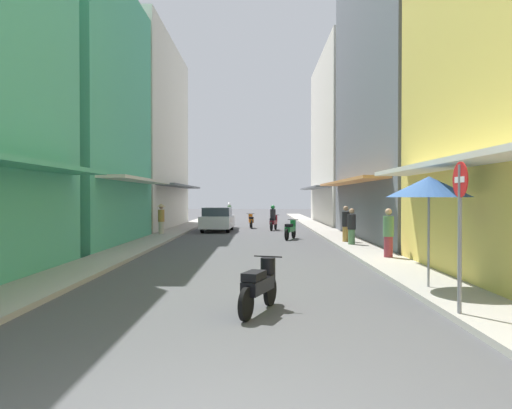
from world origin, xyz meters
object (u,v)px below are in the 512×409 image
at_px(motorbike_blue, 222,217).
at_px(pedestrian_foreground, 388,235).
at_px(motorbike_green, 291,229).
at_px(motorbike_silver, 229,212).
at_px(pedestrian_far, 346,225).
at_px(motorbike_black, 260,284).
at_px(motorbike_orange, 251,221).
at_px(pedestrian_crossing, 352,228).
at_px(pedestrian_midway, 161,218).
at_px(street_sign_no_entry, 460,218).
at_px(parked_car, 218,219).
at_px(motorbike_maroon, 273,219).
at_px(vendor_umbrella, 429,187).

relative_size(motorbike_blue, pedestrian_foreground, 1.03).
bearing_deg(motorbike_green, motorbike_silver, 101.78).
bearing_deg(pedestrian_far, motorbike_blue, 111.67).
relative_size(motorbike_green, motorbike_black, 1.00).
height_order(motorbike_orange, pedestrian_crossing, pedestrian_crossing).
xyz_separation_m(motorbike_orange, motorbike_blue, (-2.33, 5.49, 0.00)).
bearing_deg(pedestrian_far, motorbike_silver, 105.79).
xyz_separation_m(motorbike_blue, pedestrian_midway, (-2.32, -12.32, 0.47)).
distance_m(pedestrian_far, street_sign_no_entry, 13.43).
height_order(motorbike_orange, parked_car, parked_car).
relative_size(parked_car, pedestrian_crossing, 2.58).
height_order(parked_car, pedestrian_midway, pedestrian_midway).
xyz_separation_m(pedestrian_crossing, pedestrian_midway, (-9.03, 5.76, 0.17)).
height_order(motorbike_maroon, pedestrian_far, pedestrian_far).
bearing_deg(motorbike_green, motorbike_blue, 107.25).
height_order(pedestrian_crossing, pedestrian_midway, pedestrian_midway).
bearing_deg(motorbike_black, motorbike_blue, 95.61).
bearing_deg(motorbike_blue, street_sign_no_entry, -78.33).
relative_size(motorbike_green, pedestrian_midway, 1.00).
distance_m(motorbike_green, street_sign_no_entry, 16.10).
distance_m(motorbike_black, pedestrian_crossing, 12.19).
relative_size(motorbike_green, motorbike_maroon, 0.98).
height_order(pedestrian_crossing, vendor_umbrella, vendor_umbrella).
xyz_separation_m(motorbike_green, motorbike_maroon, (-0.65, 6.65, 0.20)).
height_order(motorbike_silver, street_sign_no_entry, street_sign_no_entry).
xyz_separation_m(motorbike_maroon, pedestrian_crossing, (2.94, -10.46, 0.10)).
relative_size(motorbike_black, street_sign_no_entry, 0.65).
xyz_separation_m(motorbike_blue, motorbike_green, (4.43, -14.27, 0.00)).
bearing_deg(pedestrian_crossing, motorbike_blue, 110.37).
height_order(motorbike_green, pedestrian_foreground, pedestrian_foreground).
relative_size(pedestrian_crossing, pedestrian_midway, 0.93).
bearing_deg(street_sign_no_entry, pedestrian_midway, 115.55).
height_order(pedestrian_far, street_sign_no_entry, street_sign_no_entry).
bearing_deg(motorbike_silver, vendor_umbrella, -79.32).
height_order(motorbike_silver, pedestrian_midway, pedestrian_midway).
xyz_separation_m(motorbike_green, vendor_umbrella, (2.13, -13.51, 1.78)).
distance_m(pedestrian_foreground, pedestrian_far, 5.66).
distance_m(motorbike_blue, pedestrian_foreground, 23.57).
xyz_separation_m(motorbike_green, parked_car, (-4.07, 5.58, 0.24)).
distance_m(motorbike_maroon, vendor_umbrella, 20.42).
height_order(motorbike_black, pedestrian_foreground, pedestrian_foreground).
bearing_deg(pedestrian_crossing, vendor_umbrella, -90.88).
height_order(motorbike_blue, pedestrian_foreground, pedestrian_foreground).
height_order(motorbike_blue, motorbike_green, same).
relative_size(motorbike_orange, motorbike_blue, 1.03).
xyz_separation_m(motorbike_silver, motorbike_blue, (-0.12, -6.39, -0.20)).
height_order(motorbike_maroon, pedestrian_midway, pedestrian_midway).
xyz_separation_m(motorbike_blue, pedestrian_crossing, (6.71, -18.08, 0.30)).
bearing_deg(motorbike_black, pedestrian_crossing, 71.84).
bearing_deg(street_sign_no_entry, pedestrian_foreground, 83.83).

